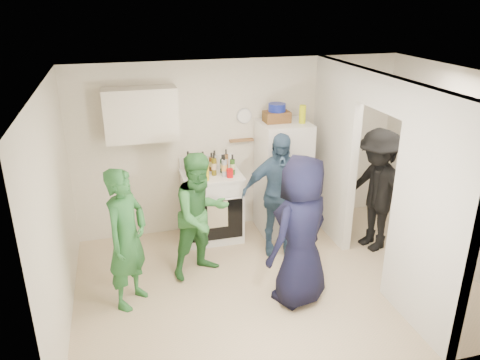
# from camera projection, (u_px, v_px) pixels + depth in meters

# --- Properties ---
(floor) EXTENTS (4.80, 4.80, 0.00)m
(floor) POSITION_uv_depth(u_px,v_px,m) (276.00, 283.00, 5.78)
(floor) COLOR tan
(floor) RESTS_ON ground
(wall_back) EXTENTS (4.80, 0.00, 4.80)m
(wall_back) POSITION_uv_depth(u_px,v_px,m) (240.00, 146.00, 6.84)
(wall_back) COLOR silver
(wall_back) RESTS_ON floor
(wall_front) EXTENTS (4.80, 0.00, 4.80)m
(wall_front) POSITION_uv_depth(u_px,v_px,m) (349.00, 269.00, 3.79)
(wall_front) COLOR silver
(wall_front) RESTS_ON floor
(wall_left) EXTENTS (0.00, 3.40, 3.40)m
(wall_left) POSITION_uv_depth(u_px,v_px,m) (56.00, 214.00, 4.74)
(wall_left) COLOR silver
(wall_left) RESTS_ON floor
(wall_right) EXTENTS (0.00, 3.40, 3.40)m
(wall_right) POSITION_uv_depth(u_px,v_px,m) (459.00, 170.00, 5.89)
(wall_right) COLOR silver
(wall_right) RESTS_ON floor
(ceiling) EXTENTS (4.80, 4.80, 0.00)m
(ceiling) POSITION_uv_depth(u_px,v_px,m) (283.00, 79.00, 4.85)
(ceiling) COLOR white
(ceiling) RESTS_ON wall_back
(partition_pier_back) EXTENTS (0.12, 1.20, 2.50)m
(partition_pier_back) POSITION_uv_depth(u_px,v_px,m) (334.00, 152.00, 6.59)
(partition_pier_back) COLOR silver
(partition_pier_back) RESTS_ON floor
(partition_pier_front) EXTENTS (0.12, 1.20, 2.50)m
(partition_pier_front) POSITION_uv_depth(u_px,v_px,m) (431.00, 219.00, 4.62)
(partition_pier_front) COLOR silver
(partition_pier_front) RESTS_ON floor
(partition_header) EXTENTS (0.12, 1.00, 0.40)m
(partition_header) POSITION_uv_depth(u_px,v_px,m) (384.00, 92.00, 5.21)
(partition_header) COLOR silver
(partition_header) RESTS_ON partition_pier_back
(stove) EXTENTS (0.83, 0.69, 0.99)m
(stove) POSITION_uv_depth(u_px,v_px,m) (212.00, 206.00, 6.70)
(stove) COLOR white
(stove) RESTS_ON floor
(upper_cabinet) EXTENTS (0.95, 0.34, 0.70)m
(upper_cabinet) POSITION_uv_depth(u_px,v_px,m) (141.00, 115.00, 6.12)
(upper_cabinet) COLOR silver
(upper_cabinet) RESTS_ON wall_back
(fridge) EXTENTS (0.68, 0.66, 1.66)m
(fridge) POSITION_uv_depth(u_px,v_px,m) (283.00, 178.00, 6.80)
(fridge) COLOR white
(fridge) RESTS_ON floor
(wicker_basket) EXTENTS (0.35, 0.25, 0.15)m
(wicker_basket) POSITION_uv_depth(u_px,v_px,m) (277.00, 117.00, 6.49)
(wicker_basket) COLOR brown
(wicker_basket) RESTS_ON fridge
(blue_bowl) EXTENTS (0.24, 0.24, 0.11)m
(blue_bowl) POSITION_uv_depth(u_px,v_px,m) (277.00, 107.00, 6.44)
(blue_bowl) COLOR navy
(blue_bowl) RESTS_ON wicker_basket
(yellow_cup_stack_top) EXTENTS (0.09, 0.09, 0.25)m
(yellow_cup_stack_top) POSITION_uv_depth(u_px,v_px,m) (302.00, 114.00, 6.41)
(yellow_cup_stack_top) COLOR #D2E313
(yellow_cup_stack_top) RESTS_ON fridge
(wall_clock) EXTENTS (0.22, 0.02, 0.22)m
(wall_clock) POSITION_uv_depth(u_px,v_px,m) (244.00, 116.00, 6.67)
(wall_clock) COLOR white
(wall_clock) RESTS_ON wall_back
(spice_shelf) EXTENTS (0.35, 0.08, 0.03)m
(spice_shelf) POSITION_uv_depth(u_px,v_px,m) (241.00, 140.00, 6.76)
(spice_shelf) COLOR olive
(spice_shelf) RESTS_ON wall_back
(nook_window) EXTENTS (0.03, 0.70, 0.80)m
(nook_window) POSITION_uv_depth(u_px,v_px,m) (452.00, 136.00, 5.92)
(nook_window) COLOR black
(nook_window) RESTS_ON wall_right
(nook_window_frame) EXTENTS (0.04, 0.76, 0.86)m
(nook_window_frame) POSITION_uv_depth(u_px,v_px,m) (451.00, 136.00, 5.92)
(nook_window_frame) COLOR white
(nook_window_frame) RESTS_ON wall_right
(nook_valance) EXTENTS (0.04, 0.82, 0.18)m
(nook_valance) POSITION_uv_depth(u_px,v_px,m) (454.00, 109.00, 5.78)
(nook_valance) COLOR white
(nook_valance) RESTS_ON wall_right
(yellow_cup_stack_stove) EXTENTS (0.09, 0.09, 0.25)m
(yellow_cup_stack_stove) POSITION_uv_depth(u_px,v_px,m) (206.00, 171.00, 6.25)
(yellow_cup_stack_stove) COLOR yellow
(yellow_cup_stack_stove) RESTS_ON stove
(red_cup) EXTENTS (0.09, 0.09, 0.12)m
(red_cup) POSITION_uv_depth(u_px,v_px,m) (230.00, 173.00, 6.37)
(red_cup) COLOR red
(red_cup) RESTS_ON stove
(person_green_left) EXTENTS (0.67, 0.71, 1.64)m
(person_green_left) POSITION_uv_depth(u_px,v_px,m) (127.00, 239.00, 5.13)
(person_green_left) COLOR #2C6E31
(person_green_left) RESTS_ON floor
(person_green_center) EXTENTS (0.95, 0.86, 1.60)m
(person_green_center) POSITION_uv_depth(u_px,v_px,m) (201.00, 215.00, 5.72)
(person_green_center) COLOR #377C36
(person_green_center) RESTS_ON floor
(person_denim) EXTENTS (1.04, 0.57, 1.69)m
(person_denim) POSITION_uv_depth(u_px,v_px,m) (278.00, 194.00, 6.21)
(person_denim) COLOR #3A5980
(person_denim) RESTS_ON floor
(person_navy) EXTENTS (1.02, 0.91, 1.76)m
(person_navy) POSITION_uv_depth(u_px,v_px,m) (301.00, 232.00, 5.16)
(person_navy) COLOR black
(person_navy) RESTS_ON floor
(person_nook) EXTENTS (0.87, 1.22, 1.71)m
(person_nook) POSITION_uv_depth(u_px,v_px,m) (376.00, 191.00, 6.30)
(person_nook) COLOR black
(person_nook) RESTS_ON floor
(bottle_a) EXTENTS (0.08, 0.08, 0.31)m
(bottle_a) POSITION_uv_depth(u_px,v_px,m) (188.00, 162.00, 6.50)
(bottle_a) COLOR brown
(bottle_a) RESTS_ON stove
(bottle_b) EXTENTS (0.07, 0.07, 0.28)m
(bottle_b) POSITION_uv_depth(u_px,v_px,m) (199.00, 167.00, 6.36)
(bottle_b) COLOR #164226
(bottle_b) RESTS_ON stove
(bottle_c) EXTENTS (0.08, 0.08, 0.28)m
(bottle_c) POSITION_uv_depth(u_px,v_px,m) (203.00, 161.00, 6.58)
(bottle_c) COLOR silver
(bottle_c) RESTS_ON stove
(bottle_d) EXTENTS (0.07, 0.07, 0.33)m
(bottle_d) POSITION_uv_depth(u_px,v_px,m) (214.00, 164.00, 6.41)
(bottle_d) COLOR #645811
(bottle_d) RESTS_ON stove
(bottle_e) EXTENTS (0.07, 0.07, 0.28)m
(bottle_e) POSITION_uv_depth(u_px,v_px,m) (215.00, 160.00, 6.63)
(bottle_e) COLOR #9EA7AF
(bottle_e) RESTS_ON stove
(bottle_f) EXTENTS (0.06, 0.06, 0.26)m
(bottle_f) POSITION_uv_depth(u_px,v_px,m) (222.00, 164.00, 6.51)
(bottle_f) COLOR black
(bottle_f) RESTS_ON stove
(bottle_g) EXTENTS (0.06, 0.06, 0.29)m
(bottle_g) POSITION_uv_depth(u_px,v_px,m) (226.00, 159.00, 6.65)
(bottle_g) COLOR brown
(bottle_g) RESTS_ON stove
(bottle_h) EXTENTS (0.06, 0.06, 0.25)m
(bottle_h) POSITION_uv_depth(u_px,v_px,m) (191.00, 170.00, 6.29)
(bottle_h) COLOR silver
(bottle_h) RESTS_ON stove
(bottle_i) EXTENTS (0.07, 0.07, 0.27)m
(bottle_i) POSITION_uv_depth(u_px,v_px,m) (212.00, 162.00, 6.58)
(bottle_i) COLOR #522E0E
(bottle_i) RESTS_ON stove
(bottle_j) EXTENTS (0.07, 0.07, 0.29)m
(bottle_j) POSITION_uv_depth(u_px,v_px,m) (232.00, 165.00, 6.44)
(bottle_j) COLOR #2C5B1F
(bottle_j) RESTS_ON stove
(bottle_k) EXTENTS (0.07, 0.07, 0.29)m
(bottle_k) POSITION_uv_depth(u_px,v_px,m) (195.00, 165.00, 6.44)
(bottle_k) COLOR brown
(bottle_k) RESTS_ON stove
(bottle_l) EXTENTS (0.08, 0.08, 0.32)m
(bottle_l) POSITION_uv_depth(u_px,v_px,m) (224.00, 165.00, 6.37)
(bottle_l) COLOR #91959F
(bottle_l) RESTS_ON stove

